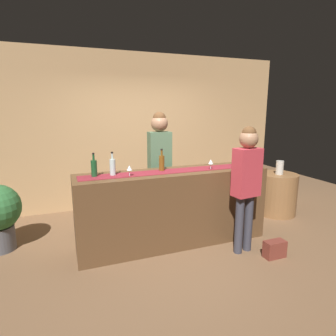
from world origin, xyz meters
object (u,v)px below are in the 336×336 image
wine_bottle_green (94,168)px  wine_bottle_amber (162,163)px  round_side_table (277,194)px  bartender (159,157)px  wine_glass_mid_counter (211,162)px  customer_sipping (247,177)px  wine_bottle_clear (113,167)px  wine_glass_near_customer (129,168)px  handbag (275,249)px  vase_on_side_table (280,168)px

wine_bottle_green → wine_bottle_amber: 0.90m
wine_bottle_amber → round_side_table: 2.47m
wine_bottle_amber → bartender: 0.53m
wine_bottle_amber → bartender: (0.14, 0.51, -0.00)m
wine_bottle_green → wine_glass_mid_counter: size_ratio=2.10×
bartender → customer_sipping: bartender is taller
wine_bottle_clear → wine_bottle_green: bearing=178.1°
wine_bottle_amber → customer_sipping: bearing=-35.2°
wine_glass_near_customer → bartender: bearing=46.8°
wine_glass_mid_counter → round_side_table: size_ratio=0.19×
handbag → bartender: bearing=126.7°
wine_glass_mid_counter → handbag: size_ratio=0.51×
wine_glass_near_customer → wine_glass_mid_counter: size_ratio=1.00×
wine_bottle_clear → wine_glass_mid_counter: size_ratio=2.10×
wine_bottle_green → wine_glass_mid_counter: bearing=-4.7°
customer_sipping → round_side_table: 1.82m
wine_glass_mid_counter → bartender: bearing=128.9°
wine_bottle_green → wine_glass_near_customer: 0.44m
wine_bottle_amber → round_side_table: wine_bottle_amber is taller
round_side_table → wine_bottle_amber: bearing=-172.0°
wine_bottle_clear → wine_bottle_green: size_ratio=1.00×
wine_bottle_clear → wine_glass_mid_counter: wine_bottle_clear is taller
bartender → wine_bottle_clear: bearing=34.6°
wine_bottle_clear → wine_bottle_amber: (0.67, 0.03, 0.00)m
wine_bottle_clear → vase_on_side_table: (2.97, 0.32, -0.29)m
wine_bottle_green → round_side_table: size_ratio=0.41×
wine_bottle_amber → vase_on_side_table: 2.33m
bartender → vase_on_side_table: bartender is taller
wine_glass_near_customer → round_side_table: (2.80, 0.48, -0.78)m
round_side_table → wine_bottle_green: bearing=-173.8°
wine_glass_near_customer → vase_on_side_table: bearing=9.2°
bartender → handbag: size_ratio=6.53×
wine_glass_mid_counter → customer_sipping: size_ratio=0.09×
wine_bottle_clear → customer_sipping: 1.70m
wine_glass_mid_counter → wine_bottle_clear: bearing=174.9°
wine_bottle_amber → wine_bottle_clear: bearing=-177.3°
wine_bottle_green → customer_sipping: customer_sipping is taller
wine_bottle_amber → handbag: 1.84m
round_side_table → bartender: bearing=175.2°
wine_bottle_clear → wine_bottle_amber: 0.67m
wine_bottle_green → round_side_table: wine_bottle_green is taller
customer_sipping → wine_bottle_clear: bearing=151.5°
wine_bottle_amber → wine_glass_near_customer: (-0.48, -0.16, -0.01)m
wine_bottle_clear → round_side_table: (2.99, 0.35, -0.78)m
wine_glass_mid_counter → vase_on_side_table: (1.63, 0.44, -0.29)m
wine_glass_near_customer → handbag: bearing=-24.3°
wine_bottle_green → wine_bottle_amber: same height
wine_bottle_amber → handbag: size_ratio=1.08×
customer_sipping → vase_on_side_table: customer_sipping is taller
handbag → wine_bottle_clear: bearing=154.6°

